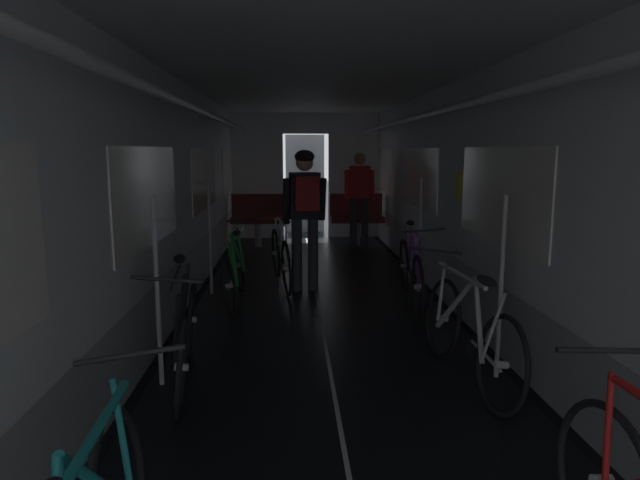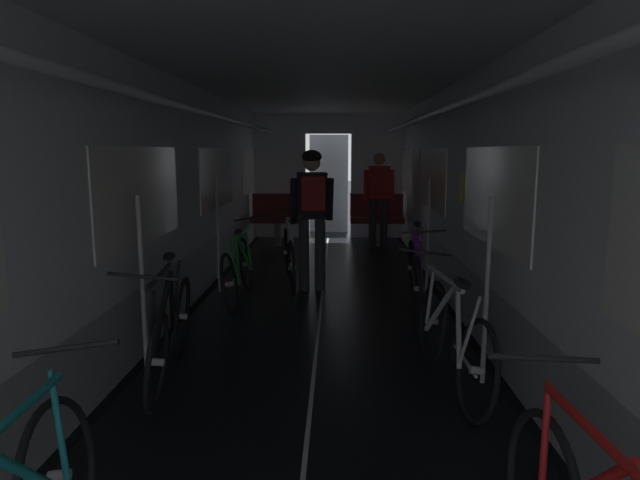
% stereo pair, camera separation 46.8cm
% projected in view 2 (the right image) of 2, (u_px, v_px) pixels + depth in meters
% --- Properties ---
extents(train_car_shell, '(3.14, 12.34, 2.57)m').
position_uv_depth(train_car_shell, '(319.00, 153.00, 5.33)').
color(train_car_shell, black).
rests_on(train_car_shell, ground).
extents(bench_seat_far_left, '(0.98, 0.51, 0.95)m').
position_uv_depth(bench_seat_far_left, '(278.00, 215.00, 9.95)').
color(bench_seat_far_left, gray).
rests_on(bench_seat_far_left, ground).
extents(bench_seat_far_right, '(0.98, 0.51, 0.95)m').
position_uv_depth(bench_seat_far_right, '(377.00, 215.00, 9.90)').
color(bench_seat_far_right, gray).
rests_on(bench_seat_far_right, ground).
extents(bicycle_green, '(0.44, 1.69, 0.96)m').
position_uv_depth(bicycle_green, '(239.00, 269.00, 6.22)').
color(bicycle_green, black).
rests_on(bicycle_green, ground).
extents(bicycle_purple, '(0.44, 1.69, 0.95)m').
position_uv_depth(bicycle_purple, '(415.00, 273.00, 6.03)').
color(bicycle_purple, black).
rests_on(bicycle_purple, ground).
extents(bicycle_black, '(0.44, 1.69, 0.95)m').
position_uv_depth(bicycle_black, '(170.00, 330.00, 4.11)').
color(bicycle_black, black).
rests_on(bicycle_black, ground).
extents(bicycle_silver, '(0.50, 1.69, 0.96)m').
position_uv_depth(bicycle_silver, '(451.00, 337.00, 3.96)').
color(bicycle_silver, black).
rests_on(bicycle_silver, ground).
extents(person_cyclist_aisle, '(0.55, 0.42, 1.73)m').
position_uv_depth(person_cyclist_aisle, '(312.00, 205.00, 6.61)').
color(person_cyclist_aisle, '#2D2D33').
rests_on(person_cyclist_aisle, ground).
extents(bicycle_white_in_aisle, '(0.44, 1.68, 0.94)m').
position_uv_depth(bicycle_white_in_aisle, '(290.00, 256.00, 7.00)').
color(bicycle_white_in_aisle, black).
rests_on(bicycle_white_in_aisle, ground).
extents(person_standing_near_bench, '(0.53, 0.23, 1.69)m').
position_uv_depth(person_standing_near_bench, '(379.00, 194.00, 9.46)').
color(person_standing_near_bench, '#2D2D33').
rests_on(person_standing_near_bench, ground).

